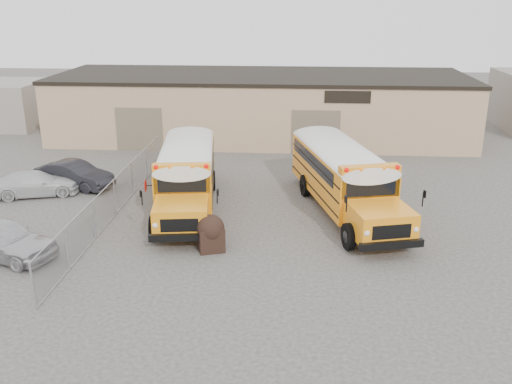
# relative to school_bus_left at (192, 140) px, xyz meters

# --- Properties ---
(ground) EXTENTS (120.00, 120.00, 0.00)m
(ground) POSITION_rel_school_bus_left_xyz_m (3.62, -11.09, -1.81)
(ground) COLOR #403E3A
(ground) RESTS_ON ground
(warehouse) EXTENTS (30.20, 10.20, 4.67)m
(warehouse) POSITION_rel_school_bus_left_xyz_m (3.62, 8.90, 0.57)
(warehouse) COLOR tan
(warehouse) RESTS_ON ground
(chainlink_fence) EXTENTS (0.07, 18.07, 1.81)m
(chainlink_fence) POSITION_rel_school_bus_left_xyz_m (-2.38, -8.09, -0.91)
(chainlink_fence) COLOR #989BA0
(chainlink_fence) RESTS_ON ground
(school_bus_left) EXTENTS (3.99, 10.93, 3.12)m
(school_bus_left) POSITION_rel_school_bus_left_xyz_m (0.00, 0.00, 0.00)
(school_bus_left) COLOR orange
(school_bus_left) RESTS_ON ground
(school_bus_right) EXTENTS (5.46, 11.49, 3.27)m
(school_bus_right) POSITION_rel_school_bus_left_xyz_m (7.01, 0.06, 0.08)
(school_bus_right) COLOR orange
(school_bus_right) RESTS_ON ground
(tarp_bundle) EXTENTS (1.30, 1.24, 1.58)m
(tarp_bundle) POSITION_rel_school_bus_left_xyz_m (2.89, -11.82, -1.00)
(tarp_bundle) COLOR black
(tarp_bundle) RESTS_ON ground
(car_silver) EXTENTS (5.14, 3.26, 1.63)m
(car_silver) POSITION_rel_school_bus_left_xyz_m (-5.56, -13.12, -0.99)
(car_silver) COLOR silver
(car_silver) RESTS_ON ground
(car_white) EXTENTS (4.86, 3.18, 1.31)m
(car_white) POSITION_rel_school_bus_left_xyz_m (-7.54, -5.59, -1.15)
(car_white) COLOR silver
(car_white) RESTS_ON ground
(car_dark) EXTENTS (4.72, 2.89, 1.47)m
(car_dark) POSITION_rel_school_bus_left_xyz_m (-5.91, -4.17, -1.07)
(car_dark) COLOR black
(car_dark) RESTS_ON ground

